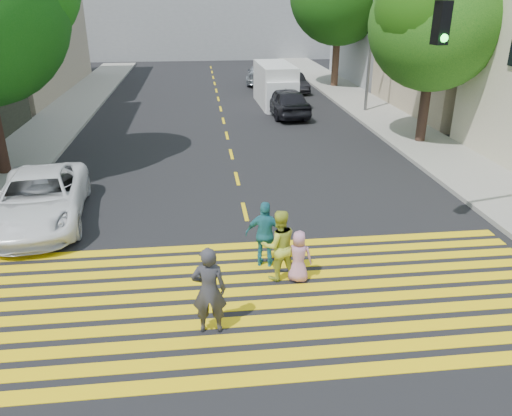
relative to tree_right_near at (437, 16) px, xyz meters
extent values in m
plane|color=black|center=(-8.49, -12.70, -5.29)|extent=(120.00, 120.00, 0.00)
cube|color=gray|center=(-16.99, 9.30, -5.22)|extent=(3.00, 40.00, 0.15)
cube|color=gray|center=(0.01, 2.30, -5.22)|extent=(3.00, 60.00, 0.15)
cube|color=maroon|center=(-15.39, -6.70, -5.21)|extent=(0.20, 8.00, 0.16)
cube|color=yellow|center=(-8.49, -13.90, -5.29)|extent=(13.40, 0.35, 0.01)
cube|color=yellow|center=(-8.49, -13.35, -5.29)|extent=(13.40, 0.35, 0.01)
cube|color=yellow|center=(-8.49, -12.80, -5.29)|extent=(13.40, 0.35, 0.01)
cube|color=yellow|center=(-8.49, -12.25, -5.29)|extent=(13.40, 0.35, 0.01)
cube|color=yellow|center=(-8.49, -11.70, -5.29)|extent=(13.40, 0.35, 0.01)
cube|color=yellow|center=(-8.49, -11.15, -5.29)|extent=(13.40, 0.35, 0.01)
cube|color=yellow|center=(-8.49, -10.60, -5.29)|extent=(13.40, 0.35, 0.01)
cube|color=yellow|center=(-8.49, -10.05, -5.29)|extent=(13.40, 0.35, 0.01)
cube|color=yellow|center=(-8.49, -9.50, -5.29)|extent=(13.40, 0.35, 0.01)
cube|color=yellow|center=(-8.49, -8.95, -5.29)|extent=(13.40, 0.35, 0.01)
cube|color=yellow|center=(-8.49, -6.70, -5.29)|extent=(0.12, 1.40, 0.01)
cube|color=yellow|center=(-8.49, -3.70, -5.29)|extent=(0.12, 1.40, 0.01)
cube|color=yellow|center=(-8.49, -0.70, -5.29)|extent=(0.12, 1.40, 0.01)
cube|color=yellow|center=(-8.49, 2.30, -5.29)|extent=(0.12, 1.40, 0.01)
cube|color=yellow|center=(-8.49, 5.30, -5.29)|extent=(0.12, 1.40, 0.01)
cube|color=yellow|center=(-8.49, 8.30, -5.29)|extent=(0.12, 1.40, 0.01)
cube|color=yellow|center=(-8.49, 11.30, -5.29)|extent=(0.12, 1.40, 0.01)
cube|color=yellow|center=(-8.49, 14.30, -5.29)|extent=(0.12, 1.40, 0.01)
cube|color=yellow|center=(-8.49, 17.30, -5.29)|extent=(0.12, 1.40, 0.01)
cube|color=yellow|center=(-8.49, 20.30, -5.29)|extent=(0.12, 1.40, 0.01)
cube|color=yellow|center=(-8.49, 23.30, -5.29)|extent=(0.12, 1.40, 0.01)
cube|color=yellow|center=(-8.49, 26.30, -5.29)|extent=(0.12, 1.40, 0.01)
cube|color=tan|center=(6.51, 6.30, -0.29)|extent=(10.00, 10.00, 10.00)
cube|color=gray|center=(6.51, 17.30, -0.29)|extent=(10.00, 10.00, 10.00)
cylinder|color=#311D17|center=(-0.06, -0.06, -3.87)|extent=(0.54, 0.54, 2.86)
sphere|color=#0C410F|center=(-0.06, -0.06, -0.29)|extent=(6.92, 6.92, 5.37)
sphere|color=#184917|center=(0.85, 0.59, 0.52)|extent=(5.19, 5.19, 4.03)
sphere|color=#19570B|center=(-0.87, -0.57, 0.25)|extent=(4.84, 4.84, 3.76)
cylinder|color=#493019|center=(-0.10, 14.58, -3.55)|extent=(0.58, 0.58, 3.50)
imported|color=#323137|center=(-9.71, -12.44, -4.38)|extent=(0.69, 0.48, 1.83)
imported|color=#B6C23A|center=(-8.07, -10.63, -4.44)|extent=(0.91, 0.76, 1.71)
imported|color=#BC7DA0|center=(-7.64, -10.79, -4.67)|extent=(0.69, 0.55, 1.24)
imported|color=teal|center=(-8.29, -10.01, -4.46)|extent=(1.05, 0.64, 1.66)
imported|color=white|center=(-14.41, -6.72, -4.57)|extent=(2.97, 5.44, 1.44)
imported|color=black|center=(-5.02, 6.08, -4.52)|extent=(2.21, 4.67, 1.54)
imported|color=#9399A6|center=(-5.16, 16.81, -4.63)|extent=(2.55, 4.83, 1.33)
imported|color=black|center=(-3.31, 13.19, -4.68)|extent=(1.68, 3.86, 1.23)
cube|color=silver|center=(-5.19, 9.18, -4.10)|extent=(2.04, 4.81, 2.38)
cube|color=white|center=(-5.14, 7.09, -4.44)|extent=(1.84, 1.19, 1.71)
cylinder|color=black|center=(-5.91, 7.45, -4.96)|extent=(0.26, 0.67, 0.67)
cylinder|color=black|center=(-4.38, 7.49, -4.96)|extent=(0.26, 0.67, 0.67)
cylinder|color=black|center=(-6.00, 10.87, -4.96)|extent=(0.26, 0.67, 0.67)
cylinder|color=black|center=(-4.48, 10.92, -4.96)|extent=(0.26, 0.67, 0.67)
cube|color=black|center=(-4.41, -9.59, 0.25)|extent=(0.34, 0.34, 0.91)
sphere|color=#2BFC3B|center=(-4.38, -9.74, -0.06)|extent=(0.21, 0.21, 0.17)
cylinder|color=slate|center=(-0.48, 6.36, -0.81)|extent=(0.16, 0.16, 8.96)
camera|label=1|loc=(-9.75, -20.61, 0.81)|focal=35.00mm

